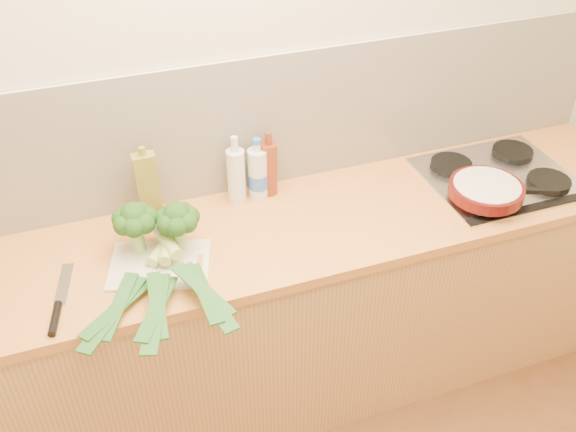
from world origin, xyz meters
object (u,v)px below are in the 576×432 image
at_px(chopping_board, 160,265).
at_px(skillet, 487,190).
at_px(gas_hob, 499,176).
at_px(chefs_knife, 57,310).

xyz_separation_m(chopping_board, skillet, (1.25, -0.06, 0.06)).
relative_size(gas_hob, skillet, 1.45).
bearing_deg(chefs_knife, chopping_board, 29.98).
relative_size(chopping_board, skillet, 0.84).
bearing_deg(skillet, chopping_board, -160.83).
distance_m(gas_hob, skillet, 0.20).
distance_m(gas_hob, chopping_board, 1.40).
xyz_separation_m(gas_hob, chefs_knife, (-1.74, -0.17, -0.00)).
height_order(gas_hob, chopping_board, gas_hob).
height_order(chefs_knife, skillet, skillet).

